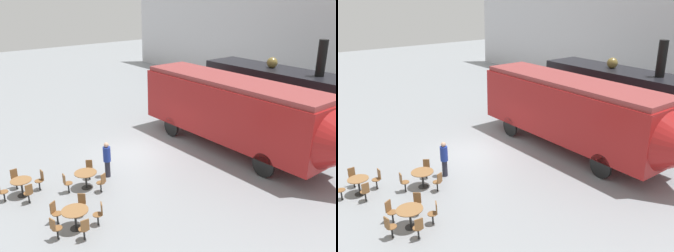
% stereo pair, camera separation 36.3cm
% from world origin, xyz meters
% --- Properties ---
extents(ground_plane, '(80.00, 80.00, 0.00)m').
position_xyz_m(ground_plane, '(0.00, 0.00, 0.00)').
color(ground_plane, gray).
extents(backdrop_wall, '(44.00, 0.15, 9.00)m').
position_xyz_m(backdrop_wall, '(0.00, 15.85, 4.50)').
color(backdrop_wall, silver).
rests_on(backdrop_wall, ground_plane).
extents(steam_locomotive, '(9.50, 2.57, 5.57)m').
position_xyz_m(steam_locomotive, '(2.04, 8.77, 2.21)').
color(steam_locomotive, black).
rests_on(steam_locomotive, ground_plane).
extents(streamlined_locomotive, '(12.91, 2.74, 3.77)m').
position_xyz_m(streamlined_locomotive, '(3.40, 4.17, 2.22)').
color(streamlined_locomotive, maroon).
rests_on(streamlined_locomotive, ground_plane).
extents(cafe_table_near, '(0.95, 0.95, 0.72)m').
position_xyz_m(cafe_table_near, '(1.74, -3.83, 0.59)').
color(cafe_table_near, black).
rests_on(cafe_table_near, ground_plane).
extents(cafe_table_mid, '(0.95, 0.95, 0.75)m').
position_xyz_m(cafe_table_mid, '(4.18, -5.48, 0.61)').
color(cafe_table_mid, black).
rests_on(cafe_table_mid, ground_plane).
extents(cafe_table_far, '(0.84, 0.84, 0.71)m').
position_xyz_m(cafe_table_far, '(0.70, -6.19, 0.56)').
color(cafe_table_far, black).
rests_on(cafe_table_far, ground_plane).
extents(cafe_chair_0, '(0.40, 0.40, 0.87)m').
position_xyz_m(cafe_chair_0, '(1.06, -3.33, 0.51)').
color(cafe_chair_0, black).
rests_on(cafe_chair_0, ground_plane).
extents(cafe_chair_1, '(0.36, 0.37, 0.87)m').
position_xyz_m(cafe_chair_1, '(1.65, -4.67, 0.51)').
color(cafe_chair_1, black).
rests_on(cafe_chair_1, ground_plane).
extents(cafe_chair_2, '(0.40, 0.38, 0.87)m').
position_xyz_m(cafe_chair_2, '(2.52, -3.49, 0.51)').
color(cafe_chair_2, black).
rests_on(cafe_chair_2, ground_plane).
extents(cafe_chair_3, '(0.38, 0.40, 0.87)m').
position_xyz_m(cafe_chair_3, '(4.51, -4.71, 0.51)').
color(cafe_chair_3, black).
rests_on(cafe_chair_3, ground_plane).
extents(cafe_chair_4, '(0.41, 0.40, 0.87)m').
position_xyz_m(cafe_chair_4, '(3.54, -4.93, 0.51)').
color(cafe_chair_4, black).
rests_on(cafe_chair_4, ground_plane).
extents(cafe_chair_5, '(0.40, 0.39, 0.87)m').
position_xyz_m(cafe_chair_5, '(3.46, -5.92, 0.51)').
color(cafe_chair_5, black).
rests_on(cafe_chair_5, ground_plane).
extents(cafe_chair_6, '(0.36, 0.38, 0.87)m').
position_xyz_m(cafe_chair_6, '(4.37, -6.31, 0.51)').
color(cafe_chair_6, black).
rests_on(cafe_chair_6, ground_plane).
extents(cafe_chair_7, '(0.37, 0.36, 0.87)m').
position_xyz_m(cafe_chair_7, '(5.03, -5.56, 0.51)').
color(cafe_chair_7, black).
rests_on(cafe_chair_7, ground_plane).
extents(cafe_chair_8, '(0.36, 0.36, 0.87)m').
position_xyz_m(cafe_chair_8, '(0.69, -5.40, 0.51)').
color(cafe_chair_8, black).
rests_on(cafe_chair_8, ground_plane).
extents(cafe_chair_9, '(0.36, 0.36, 0.87)m').
position_xyz_m(cafe_chair_9, '(-0.09, -6.20, 0.51)').
color(cafe_chair_9, black).
rests_on(cafe_chair_9, ground_plane).
extents(cafe_chair_10, '(0.36, 0.36, 0.87)m').
position_xyz_m(cafe_chair_10, '(0.71, -6.98, 0.51)').
color(cafe_chair_10, black).
rests_on(cafe_chair_10, ground_plane).
extents(cafe_chair_11, '(0.36, 0.36, 0.87)m').
position_xyz_m(cafe_chair_11, '(1.50, -6.18, 0.51)').
color(cafe_chair_11, black).
rests_on(cafe_chair_11, ground_plane).
extents(visitor_person, '(0.34, 0.34, 1.66)m').
position_xyz_m(visitor_person, '(1.41, -2.59, 0.90)').
color(visitor_person, '#262633').
rests_on(visitor_person, ground_plane).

